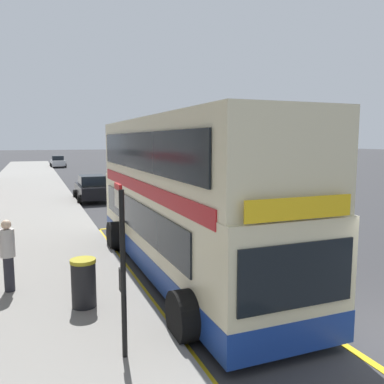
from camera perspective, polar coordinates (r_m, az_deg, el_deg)
ground_plane at (r=37.91m, az=-11.91°, el=1.51°), size 260.00×260.00×0.00m
pavement_near at (r=37.37m, az=-22.55°, el=1.12°), size 6.00×76.00×0.14m
double_decker_bus at (r=11.40m, az=-1.36°, el=-1.32°), size 3.26×10.80×4.40m
bus_bay_markings at (r=11.49m, az=-0.93°, el=-11.84°), size 2.95×13.86×0.01m
bus_stop_sign at (r=6.83m, az=-9.98°, el=-9.36°), size 0.09×0.51×2.94m
parked_car_black_distant at (r=25.80m, az=-14.06°, el=0.52°), size 2.09×4.20×1.62m
parked_car_silver_across at (r=59.29m, az=-18.63°, el=4.13°), size 2.09×4.20×1.62m
pedestrian_waiting_near_sign at (r=10.70m, az=-24.83°, el=-7.85°), size 0.34×0.34×1.77m
litter_bin at (r=9.31m, az=-15.23°, el=-12.39°), size 0.56×0.56×1.08m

